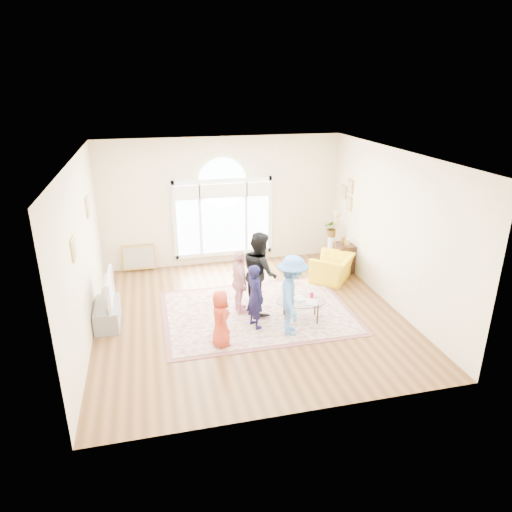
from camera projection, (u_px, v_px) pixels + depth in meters
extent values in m
plane|color=#54361A|center=(249.00, 315.00, 9.23)|extent=(6.00, 6.00, 0.00)
plane|color=beige|center=(223.00, 202.00, 11.37)|extent=(6.00, 0.00, 6.00)
plane|color=beige|center=(299.00, 314.00, 5.93)|extent=(6.00, 0.00, 6.00)
plane|color=beige|center=(82.00, 253.00, 8.00)|extent=(0.00, 6.00, 6.00)
plane|color=beige|center=(392.00, 229.00, 9.30)|extent=(0.00, 6.00, 6.00)
plane|color=white|center=(248.00, 155.00, 8.07)|extent=(6.00, 6.00, 0.00)
cube|color=white|center=(224.00, 253.00, 11.82)|extent=(2.50, 0.08, 0.10)
cube|color=white|center=(222.00, 180.00, 11.14)|extent=(2.50, 0.08, 0.10)
cube|color=white|center=(174.00, 221.00, 11.21)|extent=(0.10, 0.08, 2.00)
cube|color=white|center=(270.00, 215.00, 11.74)|extent=(0.10, 0.08, 2.00)
cube|color=#C6E2FF|center=(188.00, 220.00, 11.28)|extent=(0.55, 0.02, 1.80)
cube|color=#C6E2FF|center=(258.00, 216.00, 11.67)|extent=(0.55, 0.02, 1.80)
cube|color=#C6E2FF|center=(223.00, 218.00, 11.48)|extent=(1.10, 0.02, 1.80)
cylinder|color=#C6E2FF|center=(222.00, 183.00, 11.15)|extent=(1.20, 0.02, 1.20)
cube|color=white|center=(200.00, 220.00, 11.34)|extent=(0.07, 0.04, 1.80)
cube|color=white|center=(246.00, 216.00, 11.60)|extent=(0.07, 0.04, 1.80)
cube|color=white|center=(186.00, 192.00, 10.95)|extent=(0.65, 0.12, 0.35)
cube|color=white|center=(223.00, 190.00, 11.15)|extent=(1.20, 0.12, 0.35)
cube|color=white|center=(259.00, 189.00, 11.34)|extent=(0.65, 0.12, 0.35)
cube|color=tan|center=(87.00, 207.00, 9.00)|extent=(0.03, 0.34, 0.40)
cube|color=#ADA38E|center=(88.00, 207.00, 9.01)|extent=(0.01, 0.28, 0.34)
cube|color=tan|center=(74.00, 249.00, 7.04)|extent=(0.03, 0.30, 0.36)
cube|color=#ADA38E|center=(75.00, 249.00, 7.05)|extent=(0.01, 0.24, 0.30)
cube|color=tan|center=(351.00, 186.00, 10.99)|extent=(0.03, 0.28, 0.34)
cube|color=#ADA38E|center=(350.00, 186.00, 10.99)|extent=(0.01, 0.22, 0.28)
cube|color=tan|center=(349.00, 204.00, 11.15)|extent=(0.03, 0.28, 0.34)
cube|color=#ADA38E|center=(349.00, 204.00, 11.14)|extent=(0.01, 0.22, 0.28)
cube|color=tan|center=(344.00, 192.00, 11.39)|extent=(0.03, 0.26, 0.32)
cube|color=#ADA38E|center=(343.00, 192.00, 11.38)|extent=(0.01, 0.20, 0.26)
cube|color=beige|center=(257.00, 312.00, 9.32)|extent=(3.60, 2.60, 0.02)
cube|color=brown|center=(257.00, 312.00, 9.32)|extent=(3.80, 2.80, 0.01)
cube|color=gray|center=(108.00, 314.00, 8.83)|extent=(0.45, 1.00, 0.42)
imported|color=black|center=(104.00, 290.00, 8.64)|extent=(0.14, 1.06, 0.61)
cube|color=#4970C7|center=(109.00, 289.00, 8.66)|extent=(0.02, 0.87, 0.49)
ellipsoid|color=silver|center=(301.00, 301.00, 8.89)|extent=(1.09, 0.82, 0.02)
cylinder|color=black|center=(315.00, 306.00, 9.14)|extent=(0.03, 0.03, 0.40)
cylinder|color=black|center=(284.00, 307.00, 9.13)|extent=(0.03, 0.03, 0.40)
cylinder|color=black|center=(318.00, 315.00, 8.81)|extent=(0.03, 0.03, 0.40)
cylinder|color=black|center=(285.00, 315.00, 8.80)|extent=(0.03, 0.03, 0.40)
imported|color=#B2A58C|center=(294.00, 299.00, 8.93)|extent=(0.25, 0.32, 0.03)
imported|color=#B2A58C|center=(306.00, 302.00, 8.82)|extent=(0.31, 0.35, 0.02)
cylinder|color=red|center=(312.00, 296.00, 8.96)|extent=(0.07, 0.07, 0.12)
imported|color=yellow|center=(332.00, 268.00, 10.71)|extent=(1.26, 1.28, 0.62)
cube|color=black|center=(344.00, 257.00, 11.25)|extent=(0.40, 0.50, 0.70)
cylinder|color=black|center=(334.00, 269.00, 11.44)|extent=(0.20, 0.20, 0.02)
cylinder|color=gold|center=(335.00, 244.00, 11.20)|extent=(0.02, 0.02, 1.35)
cone|color=#CCB284|center=(337.00, 216.00, 10.93)|extent=(0.26, 0.26, 0.22)
cylinder|color=white|center=(331.00, 249.00, 11.80)|extent=(0.20, 0.20, 0.70)
imported|color=#33722D|center=(333.00, 228.00, 11.59)|extent=(0.51, 0.48, 0.46)
cube|color=tan|center=(140.00, 270.00, 11.39)|extent=(0.80, 0.14, 0.62)
imported|color=#C53C26|center=(221.00, 318.00, 7.98)|extent=(0.42, 0.56, 1.05)
imported|color=#131238|center=(255.00, 296.00, 8.55)|extent=(0.44, 0.54, 1.27)
imported|color=black|center=(260.00, 272.00, 9.09)|extent=(0.69, 0.86, 1.68)
imported|color=pink|center=(240.00, 282.00, 9.09)|extent=(0.40, 0.80, 1.31)
imported|color=#4B86D3|center=(292.00, 295.00, 8.30)|extent=(0.80, 1.10, 1.52)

